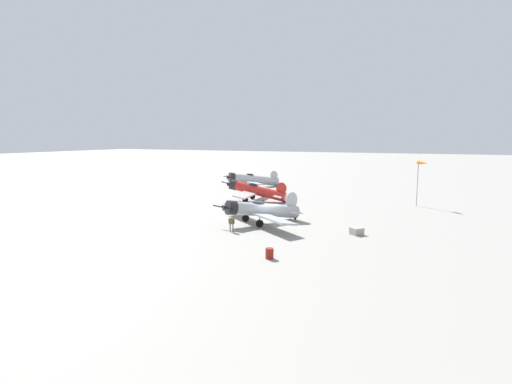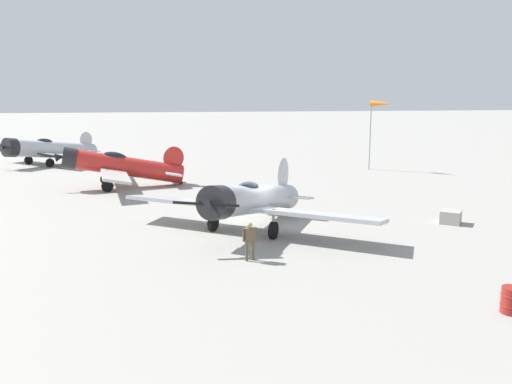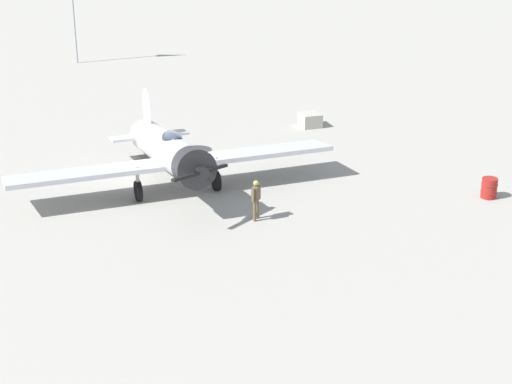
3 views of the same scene
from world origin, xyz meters
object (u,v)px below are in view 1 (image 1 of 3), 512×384
at_px(airplane_mid_apron, 255,190).
at_px(ground_crew_mechanic, 232,222).
at_px(airplane_far_line, 252,179).
at_px(equipment_crate, 357,231).
at_px(fuel_drum, 269,253).
at_px(windsock_mast, 423,165).
at_px(airplane_foreground, 260,210).

distance_m(airplane_mid_apron, ground_crew_mechanic, 19.28).
relative_size(airplane_far_line, equipment_crate, 6.60).
distance_m(fuel_drum, windsock_mast, 31.24).
xyz_separation_m(airplane_mid_apron, fuel_drum, (25.00, 12.40, -1.15)).
bearing_deg(ground_crew_mechanic, airplane_mid_apron, -173.88).
bearing_deg(airplane_mid_apron, airplane_far_line, -69.56).
distance_m(equipment_crate, windsock_mast, 20.17).
bearing_deg(airplane_far_line, fuel_drum, 72.46).
relative_size(airplane_mid_apron, equipment_crate, 8.07).
bearing_deg(equipment_crate, airplane_far_line, -140.24).
height_order(airplane_mid_apron, ground_crew_mechanic, airplane_mid_apron).
xyz_separation_m(airplane_foreground, equipment_crate, (0.82, 10.25, -1.13)).
height_order(airplane_foreground, airplane_mid_apron, airplane_foreground).
distance_m(airplane_mid_apron, fuel_drum, 27.94).
xyz_separation_m(airplane_far_line, fuel_drum, (39.54, 19.60, -1.03)).
bearing_deg(airplane_far_line, airplane_mid_apron, 72.42).
xyz_separation_m(airplane_mid_apron, airplane_far_line, (-14.54, -7.19, -0.12)).
bearing_deg(fuel_drum, airplane_foreground, -153.42).
distance_m(airplane_far_line, fuel_drum, 44.15).
bearing_deg(windsock_mast, fuel_drum, -17.83).
height_order(airplane_mid_apron, windsock_mast, windsock_mast).
relative_size(airplane_far_line, windsock_mast, 1.53).
bearing_deg(fuel_drum, airplane_far_line, -153.64).
bearing_deg(fuel_drum, windsock_mast, 162.17).
xyz_separation_m(airplane_far_line, windsock_mast, (10.21, 29.03, 4.13)).
relative_size(ground_crew_mechanic, equipment_crate, 1.09).
distance_m(airplane_foreground, equipment_crate, 10.35).
bearing_deg(airplane_far_line, equipment_crate, 85.86).
bearing_deg(ground_crew_mechanic, fuel_drum, 34.06).
bearing_deg(equipment_crate, ground_crew_mechanic, -71.18).
relative_size(equipment_crate, windsock_mast, 0.23).
relative_size(airplane_mid_apron, fuel_drum, 14.21).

